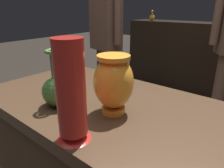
% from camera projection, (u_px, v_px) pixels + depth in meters
% --- Properties ---
extents(vase_centerpiece, '(0.15, 0.15, 0.22)m').
position_uv_depth(vase_centerpiece, '(113.00, 82.00, 0.76)').
color(vase_centerpiece, orange).
rests_on(vase_centerpiece, display_plinth).
extents(vase_left_accent, '(0.11, 0.11, 0.31)m').
position_uv_depth(vase_left_accent, '(71.00, 94.00, 0.60)').
color(vase_left_accent, red).
rests_on(vase_left_accent, display_plinth).
extents(vase_right_accent, '(0.12, 0.12, 0.23)m').
position_uv_depth(vase_right_accent, '(57.00, 89.00, 0.84)').
color(vase_right_accent, '#477A38').
rests_on(vase_right_accent, display_plinth).
extents(shelf_vase_far_left, '(0.08, 0.08, 0.14)m').
position_uv_depth(shelf_vase_far_left, '(152.00, 17.00, 2.98)').
color(shelf_vase_far_left, orange).
rests_on(shelf_vase_far_left, back_display_shelf).
extents(visitor_near_left, '(0.46, 0.26, 1.56)m').
position_uv_depth(visitor_near_left, '(106.00, 35.00, 2.06)').
color(visitor_near_left, '#333847').
rests_on(visitor_near_left, ground_plane).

